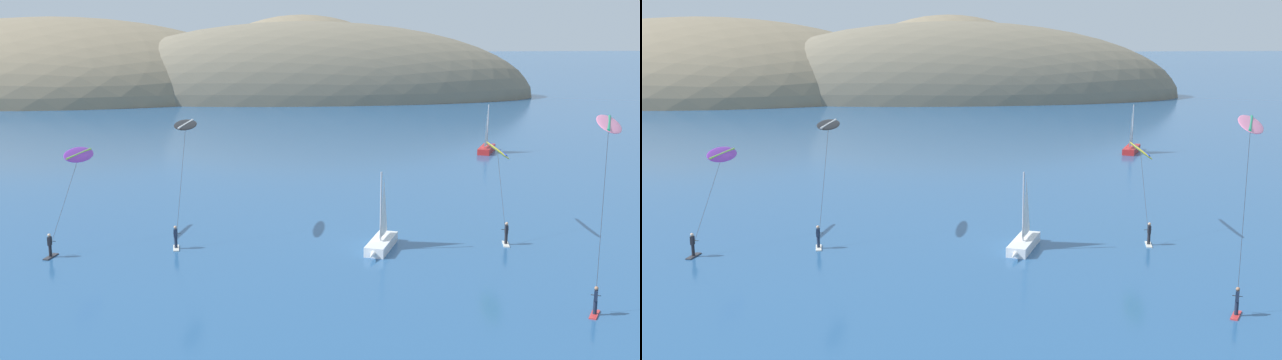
% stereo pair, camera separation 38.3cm
% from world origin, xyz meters
% --- Properties ---
extents(headland_island, '(137.99, 49.29, 31.41)m').
position_xyz_m(headland_island, '(-15.39, 143.01, 0.00)').
color(headland_island, '#6B6656').
rests_on(headland_island, ground).
extents(sailboat_near, '(3.13, 5.85, 5.70)m').
position_xyz_m(sailboat_near, '(9.03, 35.38, 0.64)').
color(sailboat_near, white).
rests_on(sailboat_near, ground).
extents(sailboat_far, '(3.40, 5.77, 5.70)m').
position_xyz_m(sailboat_far, '(27.76, 74.23, 0.64)').
color(sailboat_far, '#B22323').
rests_on(sailboat_far, ground).
extents(kitesurfer_pink, '(3.96, 6.42, 11.00)m').
position_xyz_m(kitesurfer_pink, '(20.03, 23.82, 9.99)').
color(kitesurfer_pink, red).
rests_on(kitesurfer_pink, ground).
extents(kitesurfer_yellow, '(1.64, 7.43, 6.92)m').
position_xyz_m(kitesurfer_yellow, '(18.58, 39.50, 5.97)').
color(kitesurfer_yellow, silver).
rests_on(kitesurfer_yellow, ground).
extents(kitesurfer_black, '(2.05, 7.34, 8.71)m').
position_xyz_m(kitesurfer_black, '(-5.04, 40.47, 7.71)').
color(kitesurfer_black, silver).
rests_on(kitesurfer_black, ground).
extents(kitesurfer_purple, '(2.61, 8.65, 6.74)m').
position_xyz_m(kitesurfer_purple, '(-13.08, 40.39, 5.75)').
color(kitesurfer_purple, '#2D2D33').
rests_on(kitesurfer_purple, ground).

